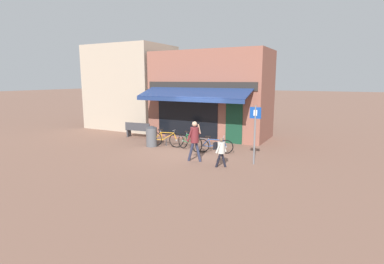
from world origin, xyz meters
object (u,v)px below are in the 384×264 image
park_bench (139,130)px  bicycle_green (190,142)px  pedestrian_adult (195,137)px  parking_sign (255,129)px  litter_bin (152,136)px  bicycle_orange (166,139)px  pedestrian_child (220,149)px  bicycle_blue (214,146)px

park_bench → bicycle_green: bearing=-24.3°
bicycle_green → pedestrian_adult: (1.08, -1.61, 0.62)m
bicycle_green → parking_sign: size_ratio=0.73×
litter_bin → park_bench: bearing=142.3°
bicycle_orange → pedestrian_child: (3.70, -1.93, 0.31)m
bicycle_orange → pedestrian_child: 4.19m
litter_bin → parking_sign: parking_sign is taller
pedestrian_child → bicycle_green: bearing=137.7°
bicycle_blue → pedestrian_child: bearing=-76.1°
litter_bin → bicycle_orange: bearing=16.3°
pedestrian_adult → parking_sign: 2.41m
bicycle_green → pedestrian_adult: 2.04m
bicycle_green → pedestrian_child: size_ratio=1.46×
pedestrian_child → pedestrian_adult: bearing=164.1°
park_bench → parking_sign: bearing=-22.7°
bicycle_green → litter_bin: (-2.07, -0.15, 0.13)m
pedestrian_child → parking_sign: size_ratio=0.50×
bicycle_green → bicycle_blue: (1.25, -0.00, -0.04)m
bicycle_green → pedestrian_child: (2.33, -1.88, 0.31)m
pedestrian_adult → park_bench: bearing=160.9°
pedestrian_adult → pedestrian_child: pedestrian_adult is taller
bicycle_orange → park_bench: (-2.68, 1.34, 0.07)m
litter_bin → parking_sign: size_ratio=0.45×
pedestrian_adult → pedestrian_child: size_ratio=1.44×
bicycle_blue → litter_bin: litter_bin is taller
parking_sign → park_bench: parking_sign is taller
bicycle_orange → litter_bin: (-0.69, -0.20, 0.13)m
bicycle_blue → parking_sign: (2.11, -0.91, 1.07)m
bicycle_orange → bicycle_green: bearing=-18.9°
bicycle_blue → pedestrian_adult: 1.74m
bicycle_green → bicycle_orange: bearing=-157.9°
bicycle_orange → parking_sign: bearing=-28.4°
parking_sign → litter_bin: bearing=172.0°
litter_bin → park_bench: size_ratio=0.64×
bicycle_blue → pedestrian_adult: bearing=-111.7°
bicycle_green → pedestrian_adult: pedestrian_adult is taller
bicycle_blue → pedestrian_adult: (-0.17, -1.60, 0.66)m
pedestrian_child → litter_bin: (-4.40, 1.73, -0.18)m
pedestrian_child → parking_sign: (1.03, 0.97, 0.72)m
bicycle_blue → pedestrian_adult: size_ratio=1.03×
bicycle_blue → park_bench: park_bench is taller
bicycle_orange → park_bench: size_ratio=1.08×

